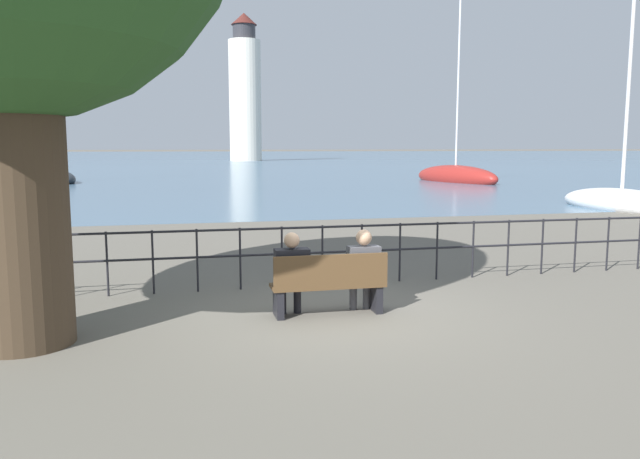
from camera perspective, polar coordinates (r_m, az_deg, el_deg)
The scene contains 10 objects.
ground_plane at distance 9.06m, azimuth 0.72°, elevation -7.72°, with size 1000.00×1000.00×0.00m, color #605B51.
harbor_water at distance 169.84m, azimuth -12.43°, elevation 6.60°, with size 600.00×300.00×0.01m.
park_bench at distance 8.90m, azimuth 0.82°, elevation -5.17°, with size 1.64×0.45×0.90m.
seated_person_left at distance 8.81m, azimuth -2.62°, elevation -3.70°, with size 0.48×0.35×1.21m.
seated_person_right at distance 9.06m, azimuth 3.95°, elevation -3.36°, with size 0.46×0.35×1.21m.
promenade_railing at distance 10.68m, azimuth -1.63°, elevation -1.57°, with size 13.51×0.04×1.05m.
sailboat_0 at distance 43.55m, azimuth 12.29°, elevation 4.77°, with size 3.72×8.29×12.57m.
sailboat_1 at distance 46.43m, azimuth -23.30°, elevation 4.39°, with size 5.23×7.91×11.13m.
sailboat_2 at distance 26.64m, azimuth 25.84°, elevation 2.27°, with size 2.44×6.19×9.03m.
harbor_lighthouse at distance 107.70m, azimuth -6.87°, elevation 12.28°, with size 5.36×5.36×24.32m.
Camera 1 is at (-2.08, -8.49, 2.39)m, focal length 35.00 mm.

